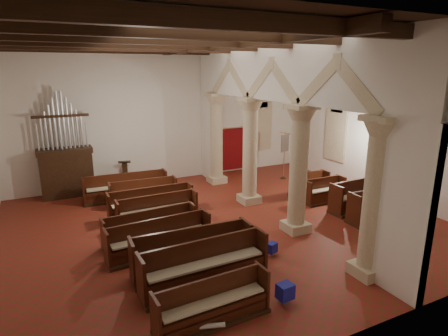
% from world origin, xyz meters
% --- Properties ---
extents(floor, '(14.00, 14.00, 0.00)m').
position_xyz_m(floor, '(0.00, 0.00, 0.00)').
color(floor, maroon).
rests_on(floor, ground).
extents(ceiling, '(14.00, 14.00, 0.00)m').
position_xyz_m(ceiling, '(0.00, 0.00, 6.00)').
color(ceiling, '#311C10').
rests_on(ceiling, wall_back).
extents(wall_back, '(14.00, 0.02, 6.00)m').
position_xyz_m(wall_back, '(0.00, 6.00, 3.00)').
color(wall_back, white).
rests_on(wall_back, floor).
extents(wall_front, '(14.00, 0.02, 6.00)m').
position_xyz_m(wall_front, '(0.00, -6.00, 3.00)').
color(wall_front, white).
rests_on(wall_front, floor).
extents(wall_right, '(0.02, 12.00, 6.00)m').
position_xyz_m(wall_right, '(7.00, 0.00, 3.00)').
color(wall_right, white).
rests_on(wall_right, floor).
extents(ceiling_beams, '(13.80, 11.80, 0.30)m').
position_xyz_m(ceiling_beams, '(0.00, 0.00, 5.82)').
color(ceiling_beams, '#372111').
rests_on(ceiling_beams, wall_back).
extents(arcade, '(0.90, 11.90, 6.00)m').
position_xyz_m(arcade, '(1.80, 0.00, 3.56)').
color(arcade, beige).
rests_on(arcade, floor).
extents(window_right_a, '(0.03, 1.00, 2.20)m').
position_xyz_m(window_right_a, '(6.98, -1.50, 2.20)').
color(window_right_a, '#2E684E').
rests_on(window_right_a, wall_right).
extents(window_right_b, '(0.03, 1.00, 2.20)m').
position_xyz_m(window_right_b, '(6.98, 2.50, 2.20)').
color(window_right_b, '#2E684E').
rests_on(window_right_b, wall_right).
extents(window_back, '(1.00, 0.03, 2.20)m').
position_xyz_m(window_back, '(5.00, 5.98, 2.20)').
color(window_back, '#2E684E').
rests_on(window_back, wall_back).
extents(pipe_organ, '(2.10, 0.85, 4.40)m').
position_xyz_m(pipe_organ, '(-4.50, 5.50, 1.37)').
color(pipe_organ, '#372111').
rests_on(pipe_organ, floor).
extents(lectern, '(0.59, 0.62, 1.30)m').
position_xyz_m(lectern, '(-2.16, 5.49, 0.54)').
color(lectern, '#331E10').
rests_on(lectern, floor).
extents(dossal_curtain, '(1.80, 0.07, 2.17)m').
position_xyz_m(dossal_curtain, '(3.50, 5.92, 1.17)').
color(dossal_curtain, maroon).
rests_on(dossal_curtain, floor).
extents(processional_banner, '(0.52, 0.66, 2.29)m').
position_xyz_m(processional_banner, '(4.93, 3.65, 0.79)').
color(processional_banner, '#372111').
rests_on(processional_banner, floor).
extents(hymnal_box_a, '(0.38, 0.32, 0.35)m').
position_xyz_m(hymnal_box_a, '(-0.75, -4.53, 0.28)').
color(hymnal_box_a, navy).
rests_on(hymnal_box_a, floor).
extents(hymnal_box_b, '(0.34, 0.30, 0.28)m').
position_xyz_m(hymnal_box_b, '(0.19, -2.55, 0.24)').
color(hymnal_box_b, '#16239B').
rests_on(hymnal_box_b, floor).
extents(hymnal_box_c, '(0.32, 0.26, 0.32)m').
position_xyz_m(hymnal_box_c, '(-1.67, -1.13, 0.26)').
color(hymnal_box_c, navy).
rests_on(hymnal_box_c, floor).
extents(tube_heater_a, '(0.97, 0.40, 0.10)m').
position_xyz_m(tube_heater_a, '(-2.86, -4.65, 0.16)').
color(tube_heater_a, silver).
rests_on(tube_heater_a, floor).
extents(tube_heater_b, '(0.88, 0.16, 0.09)m').
position_xyz_m(tube_heater_b, '(-3.10, -2.70, 0.16)').
color(tube_heater_b, white).
rests_on(tube_heater_b, floor).
extents(nave_pew_0, '(2.52, 0.74, 0.95)m').
position_xyz_m(nave_pew_0, '(-2.49, -4.44, 0.31)').
color(nave_pew_0, '#372111').
rests_on(nave_pew_0, floor).
extents(nave_pew_1, '(3.20, 0.84, 1.13)m').
position_xyz_m(nave_pew_1, '(-2.08, -3.12, 0.37)').
color(nave_pew_1, '#372111').
rests_on(nave_pew_1, floor).
extents(nave_pew_2, '(3.16, 0.91, 1.15)m').
position_xyz_m(nave_pew_2, '(-2.11, -2.38, 0.38)').
color(nave_pew_2, '#372111').
rests_on(nave_pew_2, floor).
extents(nave_pew_3, '(3.01, 0.85, 1.02)m').
position_xyz_m(nave_pew_3, '(-2.59, -1.07, 0.34)').
color(nave_pew_3, '#372111').
rests_on(nave_pew_3, floor).
extents(nave_pew_4, '(2.88, 0.82, 0.95)m').
position_xyz_m(nave_pew_4, '(-2.60, -0.12, 0.31)').
color(nave_pew_4, '#372111').
rests_on(nave_pew_4, floor).
extents(nave_pew_5, '(2.74, 0.69, 0.98)m').
position_xyz_m(nave_pew_5, '(-2.01, 1.07, 0.32)').
color(nave_pew_5, '#372111').
rests_on(nave_pew_5, floor).
extents(nave_pew_6, '(3.01, 0.69, 1.01)m').
position_xyz_m(nave_pew_6, '(-2.02, 1.86, 0.33)').
color(nave_pew_6, '#372111').
rests_on(nave_pew_6, floor).
extents(nave_pew_7, '(2.58, 0.81, 0.99)m').
position_xyz_m(nave_pew_7, '(-1.98, 3.05, 0.33)').
color(nave_pew_7, '#372111').
rests_on(nave_pew_7, floor).
extents(nave_pew_8, '(3.30, 0.87, 1.05)m').
position_xyz_m(nave_pew_8, '(-2.45, 4.01, 0.35)').
color(nave_pew_8, '#372111').
rests_on(nave_pew_8, floor).
extents(aisle_pew_0, '(1.98, 0.81, 1.11)m').
position_xyz_m(aisle_pew_0, '(4.70, -2.06, 0.38)').
color(aisle_pew_0, '#372111').
rests_on(aisle_pew_0, floor).
extents(aisle_pew_1, '(2.08, 0.84, 1.14)m').
position_xyz_m(aisle_pew_1, '(4.84, -1.03, 0.39)').
color(aisle_pew_1, '#372111').
rests_on(aisle_pew_1, floor).
extents(aisle_pew_2, '(1.76, 0.64, 0.96)m').
position_xyz_m(aisle_pew_2, '(4.46, 0.23, 0.32)').
color(aisle_pew_2, '#372111').
rests_on(aisle_pew_2, floor).
extents(aisle_pew_3, '(1.69, 0.69, 0.97)m').
position_xyz_m(aisle_pew_3, '(4.45, 1.13, 0.33)').
color(aisle_pew_3, '#372111').
rests_on(aisle_pew_3, floor).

